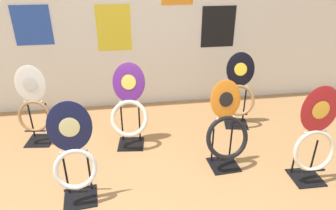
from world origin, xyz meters
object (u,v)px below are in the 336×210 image
Objects in this scene: toilet_seat_display_purple_note at (129,109)px; toilet_seat_display_white_plain at (34,108)px; toilet_seat_display_orange_sun at (226,131)px; toilet_seat_display_jazz_black at (239,92)px; toilet_seat_display_navy_moon at (74,159)px; toilet_seat_display_crimson_swirl at (315,142)px.

toilet_seat_display_purple_note is 1.01× the size of toilet_seat_display_white_plain.
toilet_seat_display_jazz_black is at bearing 61.98° from toilet_seat_display_orange_sun.
toilet_seat_display_orange_sun is at bearing -31.15° from toilet_seat_display_purple_note.
toilet_seat_display_orange_sun is 2.07m from toilet_seat_display_white_plain.
toilet_seat_display_orange_sun is at bearing -118.02° from toilet_seat_display_jazz_black.
toilet_seat_display_white_plain reaches higher than toilet_seat_display_orange_sun.
toilet_seat_display_navy_moon reaches higher than toilet_seat_display_jazz_black.
toilet_seat_display_purple_note is at bearing 59.41° from toilet_seat_display_navy_moon.
toilet_seat_display_orange_sun is at bearing -21.14° from toilet_seat_display_white_plain.
toilet_seat_display_crimson_swirl is 2.86m from toilet_seat_display_white_plain.
toilet_seat_display_crimson_swirl is (0.71, -0.32, 0.02)m from toilet_seat_display_orange_sun.
toilet_seat_display_orange_sun is 0.94× the size of toilet_seat_display_crimson_swirl.
toilet_seat_display_navy_moon is at bearing -149.72° from toilet_seat_display_jazz_black.
toilet_seat_display_navy_moon reaches higher than toilet_seat_display_white_plain.
toilet_seat_display_jazz_black is 2.09m from toilet_seat_display_navy_moon.
toilet_seat_display_crimson_swirl reaches higher than toilet_seat_display_jazz_black.
toilet_seat_display_jazz_black is (0.42, 0.79, 0.04)m from toilet_seat_display_orange_sun.
toilet_seat_display_navy_moon reaches higher than toilet_seat_display_orange_sun.
toilet_seat_display_purple_note is at bearing 148.85° from toilet_seat_display_orange_sun.
toilet_seat_display_orange_sun is 0.78m from toilet_seat_display_crimson_swirl.
toilet_seat_display_crimson_swirl is (0.29, -1.11, -0.02)m from toilet_seat_display_jazz_black.
toilet_seat_display_white_plain is at bearing 158.86° from toilet_seat_display_orange_sun.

